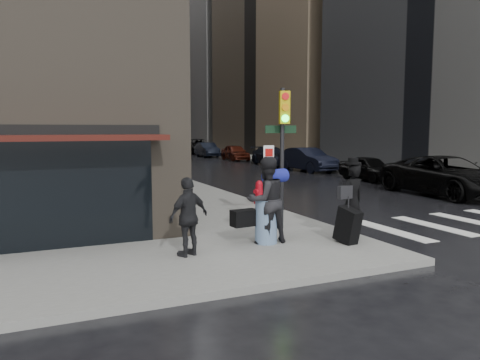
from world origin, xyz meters
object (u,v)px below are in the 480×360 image
object	(u,v)px
man_greycoat	(189,217)
parked_car_0	(447,176)
parked_car_4	(235,152)
parked_car_3	(271,156)
parked_car_6	(198,146)
traffic_light	(282,139)
man_overcoat	(351,204)
parked_car_1	(369,168)
fire_hydrant	(259,193)
parked_car_2	(307,160)
man_jeans	(266,200)
parked_car_5	(207,150)

from	to	relation	value
man_greycoat	parked_car_0	distance (m)	14.09
parked_car_4	parked_car_3	bearing A→B (deg)	-81.63
parked_car_6	parked_car_0	bearing A→B (deg)	-87.31
traffic_light	parked_car_6	bearing A→B (deg)	88.84
traffic_light	parked_car_3	world-z (taller)	traffic_light
man_overcoat	parked_car_3	size ratio (longest dim) A/B	0.42
parked_car_0	parked_car_3	bearing A→B (deg)	89.77
parked_car_1	fire_hydrant	bearing A→B (deg)	-147.83
parked_car_6	parked_car_2	bearing A→B (deg)	-86.89
man_greycoat	fire_hydrant	distance (m)	7.18
parked_car_3	fire_hydrant	bearing A→B (deg)	-114.24
man_greycoat	parked_car_6	xyz separation A→B (m)	(14.13, 40.97, -0.17)
traffic_light	parked_car_3	size ratio (longest dim) A/B	0.78
parked_car_3	parked_car_1	bearing A→B (deg)	-86.45
fire_hydrant	parked_car_3	xyz separation A→B (m)	(9.63, 17.44, 0.18)
man_jeans	fire_hydrant	distance (m)	5.86
parked_car_3	parked_car_4	distance (m)	5.99
traffic_light	parked_car_2	bearing A→B (deg)	70.39
man_overcoat	parked_car_2	xyz separation A→B (m)	(9.50, 17.21, -0.21)
man_greycoat	parked_car_2	size ratio (longest dim) A/B	0.35
man_greycoat	traffic_light	bearing A→B (deg)	-175.33
man_greycoat	parked_car_4	distance (m)	32.04
parked_car_3	parked_car_6	size ratio (longest dim) A/B	0.81
man_greycoat	fire_hydrant	bearing A→B (deg)	-150.10
man_overcoat	fire_hydrant	bearing A→B (deg)	-100.79
man_jeans	man_greycoat	bearing A→B (deg)	4.09
man_overcoat	parked_car_2	bearing A→B (deg)	-126.68
man_jeans	parked_car_1	size ratio (longest dim) A/B	0.51
fire_hydrant	parked_car_1	distance (m)	10.89
fire_hydrant	parked_car_2	xyz separation A→B (m)	(9.20, 11.47, 0.26)
man_jeans	parked_car_6	bearing A→B (deg)	-112.21
traffic_light	fire_hydrant	bearing A→B (deg)	86.22
man_overcoat	traffic_light	bearing A→B (deg)	-65.00
traffic_light	parked_car_1	bearing A→B (deg)	56.29
man_greycoat	parked_car_5	size ratio (longest dim) A/B	0.39
parked_car_0	parked_car_4	distance (m)	23.86
man_overcoat	parked_car_1	world-z (taller)	man_overcoat
man_jeans	parked_car_1	xyz separation A→B (m)	(11.83, 10.81, -0.49)
parked_car_2	parked_car_4	bearing A→B (deg)	85.81
man_jeans	parked_car_6	size ratio (longest dim) A/B	0.34
man_overcoat	parked_car_0	bearing A→B (deg)	-157.35
traffic_light	parked_car_6	world-z (taller)	traffic_light
man_greycoat	parked_car_2	distance (m)	21.87
man_greycoat	traffic_light	distance (m)	3.78
man_overcoat	parked_car_3	distance (m)	25.21
man_greycoat	parked_car_6	bearing A→B (deg)	-131.01
parked_car_0	man_greycoat	bearing A→B (deg)	-155.64
parked_car_6	man_overcoat	bearing A→B (deg)	-99.37
parked_car_4	parked_car_5	world-z (taller)	parked_car_5
parked_car_0	parked_car_3	world-z (taller)	parked_car_0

